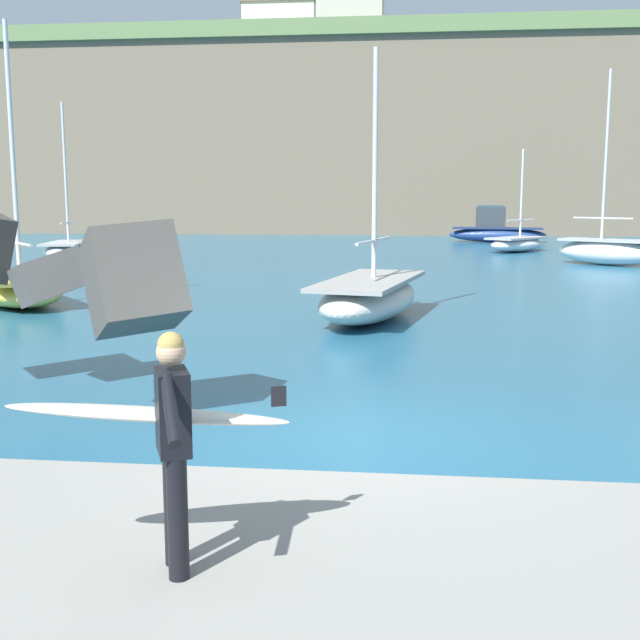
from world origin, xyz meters
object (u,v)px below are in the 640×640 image
(boat_far_left, at_px, (496,231))
(station_building_west, at_px, (351,12))
(boat_mid_right, at_px, (369,297))
(station_building_central, at_px, (284,38))
(station_building_east, at_px, (291,56))
(surfer_with_board, at_px, (167,430))
(mooring_buoy_inner, at_px, (71,259))
(boat_mid_centre, at_px, (517,243))
(boat_mid_left, at_px, (608,250))
(boat_far_right, at_px, (67,249))
(boat_near_right, at_px, (18,288))

(boat_far_left, relative_size, station_building_west, 1.09)
(boat_mid_right, bearing_deg, station_building_central, 100.76)
(station_building_central, bearing_deg, boat_far_left, -58.88)
(boat_mid_right, height_order, station_building_east, station_building_east)
(surfer_with_board, xyz_separation_m, mooring_buoy_inner, (-13.05, 27.88, -1.06))
(station_building_central, bearing_deg, surfer_with_board, -81.66)
(station_building_central, bearing_deg, mooring_buoy_inner, -91.97)
(boat_mid_centre, bearing_deg, boat_mid_left, -70.06)
(surfer_with_board, relative_size, station_building_west, 0.36)
(boat_mid_right, distance_m, boat_far_left, 33.70)
(boat_far_right, relative_size, mooring_buoy_inner, 16.45)
(surfer_with_board, xyz_separation_m, boat_mid_centre, (7.43, 37.67, -0.82))
(boat_mid_left, bearing_deg, station_building_east, 112.24)
(boat_far_right, height_order, station_building_east, station_building_east)
(boat_far_left, bearing_deg, surfer_with_board, -98.88)
(boat_far_right, relative_size, station_building_east, 0.88)
(surfer_with_board, xyz_separation_m, boat_far_left, (7.28, 46.58, -0.55))
(boat_near_right, xyz_separation_m, boat_mid_centre, (16.26, 22.80, -0.03))
(boat_mid_centre, relative_size, station_building_central, 0.69)
(boat_mid_left, relative_size, mooring_buoy_inner, 18.69)
(boat_far_left, height_order, station_building_west, station_building_west)
(surfer_with_board, xyz_separation_m, boat_mid_left, (10.26, 29.85, -0.64))
(boat_far_left, relative_size, boat_far_right, 0.87)
(surfer_with_board, height_order, boat_mid_centre, boat_mid_centre)
(boat_mid_left, height_order, boat_far_right, boat_mid_left)
(boat_far_left, relative_size, station_building_central, 0.81)
(boat_near_right, xyz_separation_m, mooring_buoy_inner, (-4.22, 13.01, -0.26))
(boat_mid_left, bearing_deg, boat_far_right, 179.17)
(station_building_east, bearing_deg, station_building_central, -90.26)
(surfer_with_board, height_order, boat_near_right, boat_near_right)
(boat_mid_left, height_order, mooring_buoy_inner, boat_mid_left)
(boat_far_right, bearing_deg, boat_far_left, 37.25)
(station_building_west, bearing_deg, boat_far_left, -59.84)
(station_building_central, bearing_deg, boat_mid_centre, -64.72)
(boat_mid_right, xyz_separation_m, boat_far_right, (-15.05, 16.70, -0.06))
(boat_far_left, xyz_separation_m, station_building_east, (-18.60, 36.08, 17.22))
(boat_near_right, height_order, boat_mid_left, boat_mid_left)
(boat_far_right, height_order, mooring_buoy_inner, boat_far_right)
(boat_mid_right, relative_size, mooring_buoy_inner, 14.55)
(boat_far_left, height_order, station_building_central, station_building_central)
(boat_near_right, bearing_deg, boat_mid_left, 38.10)
(boat_mid_left, height_order, station_building_central, station_building_central)
(boat_mid_right, xyz_separation_m, station_building_central, (-12.14, 63.92, 18.31))
(station_building_west, bearing_deg, station_building_central, 122.55)
(boat_near_right, bearing_deg, surfer_with_board, -59.30)
(boat_far_right, distance_m, mooring_buoy_inner, 2.63)
(boat_mid_left, xyz_separation_m, station_building_east, (-21.59, 52.80, 17.31))
(station_building_west, height_order, station_building_east, station_building_west)
(boat_near_right, xyz_separation_m, station_building_east, (-2.49, 67.78, 17.46))
(boat_near_right, distance_m, boat_far_left, 35.56)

